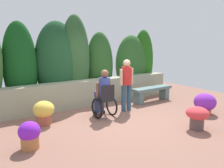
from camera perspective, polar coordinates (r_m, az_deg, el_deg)
name	(u,v)px	position (r m, az deg, el deg)	size (l,w,h in m)	color
ground_plane	(119,118)	(5.98, 1.93, -9.08)	(10.86, 10.86, 0.00)	#865C4D
stone_retaining_wall	(90,92)	(7.25, -5.93, -2.18)	(6.57, 0.44, 0.84)	gray
hedge_backdrop	(70,63)	(7.46, -10.94, 5.54)	(7.30, 1.23, 3.22)	#3A6A2F
stone_bench	(152,92)	(7.77, 10.59, -2.04)	(1.60, 0.38, 0.51)	slate
person_in_wheelchair	(104,95)	(5.96, -2.22, -2.91)	(0.53, 0.66, 1.33)	black
person_standing_companion	(127,82)	(6.47, 3.86, 0.61)	(0.49, 0.30, 1.56)	#2F5069
flower_pot_purple_near	(29,135)	(4.55, -21.01, -12.39)	(0.42, 0.42, 0.55)	#AF6B3C
flower_pot_terracotta_by_wall	(197,116)	(5.55, 21.65, -7.82)	(0.53, 0.53, 0.55)	brown
flower_pot_red_accent	(205,103)	(6.86, 23.36, -4.71)	(0.62, 0.62, 0.60)	#B86738
flower_pot_small_foreground	(44,111)	(5.72, -17.59, -6.93)	(0.52, 0.52, 0.61)	#A04E3A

